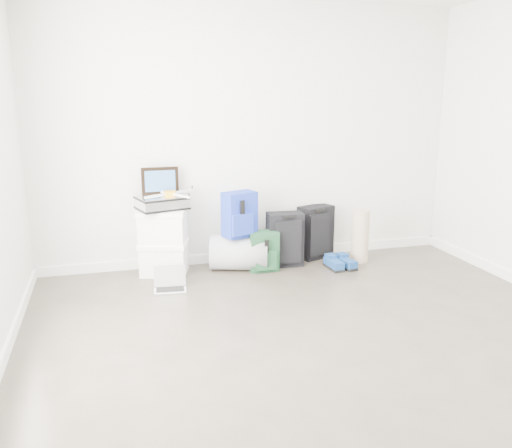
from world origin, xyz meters
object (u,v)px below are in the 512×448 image
object	(u,v)px
boxes_stack	(164,241)
laptop	(170,284)
briefcase	(162,203)
carry_on	(316,232)
duffel_bag	(239,252)
large_suitcase	(285,239)

from	to	relation	value
boxes_stack	laptop	world-z (taller)	boxes_stack
briefcase	carry_on	size ratio (longest dim) A/B	0.79
briefcase	laptop	xyz separation A→B (m)	(-0.00, -0.48, -0.68)
duffel_bag	carry_on	world-z (taller)	carry_on
boxes_stack	large_suitcase	size ratio (longest dim) A/B	1.17
boxes_stack	carry_on	size ratio (longest dim) A/B	1.14
carry_on	large_suitcase	bearing A→B (deg)	-177.84
duffel_bag	large_suitcase	bearing A→B (deg)	17.92
boxes_stack	carry_on	world-z (taller)	boxes_stack
briefcase	duffel_bag	size ratio (longest dim) A/B	0.78
briefcase	carry_on	world-z (taller)	briefcase
duffel_bag	large_suitcase	world-z (taller)	large_suitcase
large_suitcase	carry_on	size ratio (longest dim) A/B	0.98
briefcase	laptop	distance (m)	0.83
boxes_stack	briefcase	bearing A→B (deg)	-163.35
duffel_bag	carry_on	bearing A→B (deg)	28.88
duffel_bag	large_suitcase	xyz separation A→B (m)	(0.50, -0.00, 0.10)
large_suitcase	carry_on	distance (m)	0.45
duffel_bag	carry_on	distance (m)	0.93
briefcase	carry_on	xyz separation A→B (m)	(1.68, 0.09, -0.44)
carry_on	laptop	size ratio (longest dim) A/B	1.84
briefcase	large_suitcase	world-z (taller)	briefcase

